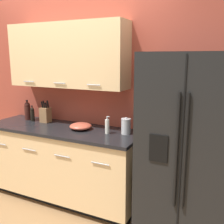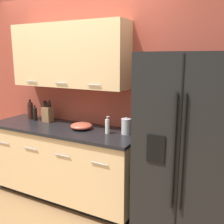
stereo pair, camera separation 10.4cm
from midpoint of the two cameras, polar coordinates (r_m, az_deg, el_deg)
name	(u,v)px [view 2 (the right image)]	position (r m, az deg, el deg)	size (l,w,h in m)	color
wall_back	(77,85)	(3.37, -6.84, 5.96)	(10.00, 0.39, 2.60)	#993D2D
counter_unit	(64,162)	(3.36, -9.43, -10.64)	(1.95, 0.64, 0.92)	black
refrigerator	(187,150)	(2.59, 17.21, -7.85)	(0.85, 0.74, 1.79)	black
knife_block	(48,114)	(3.50, -12.99, -0.37)	(0.12, 0.11, 0.28)	olive
wine_bottle	(30,110)	(3.69, -16.57, 0.44)	(0.08, 0.08, 0.27)	#3D1914
soap_dispenser	(107,126)	(2.88, 0.00, -3.13)	(0.05, 0.05, 0.20)	silver
oil_bottle	(35,113)	(3.60, -15.62, -0.28)	(0.05, 0.05, 0.21)	black
steel_canister	(126,126)	(2.86, 4.12, -3.13)	(0.11, 0.11, 0.19)	#B7B7BA
mixing_bowl	(81,126)	(3.08, -5.71, -3.03)	(0.26, 0.26, 0.07)	#B24C38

